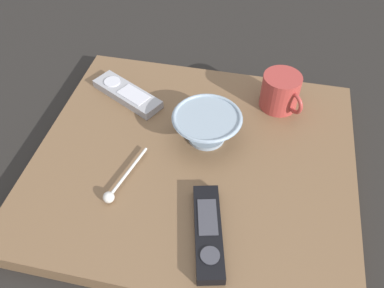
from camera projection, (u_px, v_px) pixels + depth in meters
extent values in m
plane|color=black|center=(194.00, 167.00, 0.85)|extent=(6.00, 6.00, 0.00)
cube|color=brown|center=(194.00, 162.00, 0.84)|extent=(0.59, 0.66, 0.04)
cylinder|color=#8C9EAD|center=(206.00, 136.00, 0.86)|extent=(0.08, 0.08, 0.01)
cone|color=#8C9EAD|center=(207.00, 126.00, 0.83)|extent=(0.15, 0.15, 0.05)
torus|color=#8C9EAD|center=(207.00, 117.00, 0.81)|extent=(0.15, 0.15, 0.01)
cylinder|color=#A53833|center=(280.00, 91.00, 0.90)|extent=(0.09, 0.09, 0.08)
torus|color=#A53833|center=(294.00, 103.00, 0.87)|extent=(0.04, 0.04, 0.05)
cylinder|color=silver|center=(129.00, 171.00, 0.78)|extent=(0.13, 0.04, 0.01)
sphere|color=silver|center=(109.00, 197.00, 0.74)|extent=(0.02, 0.02, 0.02)
cube|color=black|center=(208.00, 232.00, 0.69)|extent=(0.19, 0.09, 0.02)
cylinder|color=#3A3A42|center=(210.00, 255.00, 0.65)|extent=(0.03, 0.03, 0.00)
cube|color=#3A3A42|center=(208.00, 217.00, 0.70)|extent=(0.08, 0.05, 0.00)
cube|color=#9E9EA3|center=(127.00, 94.00, 0.94)|extent=(0.14, 0.19, 0.02)
cylinder|color=silver|center=(112.00, 82.00, 0.95)|extent=(0.04, 0.04, 0.00)
cube|color=silver|center=(133.00, 95.00, 0.92)|extent=(0.07, 0.08, 0.00)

